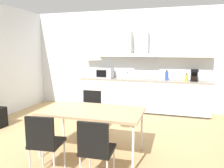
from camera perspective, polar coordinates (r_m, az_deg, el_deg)
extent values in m
cube|color=tan|center=(4.28, -6.35, -14.62)|extent=(7.99, 7.74, 0.02)
cube|color=silver|center=(6.44, 2.59, 6.33)|extent=(6.39, 0.10, 2.81)
cube|color=#333333|center=(6.19, 7.91, -6.83)|extent=(3.34, 0.54, 0.05)
cube|color=silver|center=(6.09, 8.00, -2.88)|extent=(3.48, 0.59, 0.82)
cube|color=gray|center=(6.01, 8.09, 1.09)|extent=(3.50, 0.61, 0.03)
cube|color=silver|center=(6.15, -6.27, -0.77)|extent=(0.01, 0.01, 0.14)
cube|color=silver|center=(5.98, -1.87, -1.00)|extent=(0.01, 0.01, 0.14)
cube|color=silver|center=(5.85, 2.77, -1.24)|extent=(0.01, 0.01, 0.14)
cube|color=silver|center=(5.75, 7.59, -1.48)|extent=(0.01, 0.01, 0.14)
cube|color=silver|center=(6.26, 8.53, 4.19)|extent=(3.48, 0.02, 0.58)
cube|color=silver|center=(6.32, -1.14, 10.33)|extent=(1.39, 0.34, 0.69)
cube|color=silver|center=(6.02, 18.53, 9.94)|extent=(1.39, 0.34, 0.69)
cube|color=#B7BABF|center=(6.06, 8.37, 7.49)|extent=(0.71, 0.40, 0.10)
cube|color=#B7BABF|center=(6.17, 8.59, 10.49)|extent=(0.20, 0.16, 0.64)
cube|color=#ADADB2|center=(6.25, -1.94, 2.90)|extent=(0.48, 0.34, 0.28)
cube|color=black|center=(6.10, -2.82, 2.74)|extent=(0.29, 0.01, 0.20)
cube|color=black|center=(5.96, 20.63, 0.78)|extent=(0.18, 0.18, 0.02)
cylinder|color=black|center=(5.95, 20.67, 1.43)|extent=(0.12, 0.12, 0.12)
cube|color=black|center=(6.01, 20.66, 2.18)|extent=(0.16, 0.08, 0.30)
cube|color=black|center=(5.93, 20.77, 3.26)|extent=(0.18, 0.16, 0.06)
cylinder|color=white|center=(6.04, 4.14, 2.08)|extent=(0.07, 0.07, 0.16)
cylinder|color=black|center=(6.03, 4.15, 2.97)|extent=(0.03, 0.03, 0.03)
cylinder|color=blue|center=(5.97, 14.10, 2.06)|extent=(0.08, 0.08, 0.22)
cylinder|color=black|center=(5.95, 14.14, 3.35)|extent=(0.03, 0.03, 0.05)
cylinder|color=yellow|center=(5.93, 18.83, 1.54)|extent=(0.08, 0.08, 0.16)
cylinder|color=black|center=(5.92, 18.88, 2.50)|extent=(0.03, 0.03, 0.04)
cube|color=tan|center=(3.56, -5.17, -7.03)|extent=(1.62, 0.89, 0.04)
cylinder|color=silver|center=(3.70, -18.52, -12.88)|extent=(0.04, 0.04, 0.70)
cylinder|color=silver|center=(3.14, 5.51, -16.47)|extent=(0.04, 0.04, 0.70)
cylinder|color=silver|center=(4.31, -12.58, -9.48)|extent=(0.04, 0.04, 0.70)
cylinder|color=silver|center=(3.84, 7.77, -11.65)|extent=(0.04, 0.04, 0.70)
cube|color=black|center=(4.43, -5.95, -7.47)|extent=(0.41, 0.41, 0.04)
cube|color=black|center=(4.54, -5.19, -4.19)|extent=(0.38, 0.05, 0.40)
cylinder|color=silver|center=(4.30, -4.56, -11.28)|extent=(0.02, 0.02, 0.43)
cylinder|color=silver|center=(4.42, -8.80, -10.79)|extent=(0.02, 0.02, 0.43)
cylinder|color=silver|center=(4.60, -3.13, -9.88)|extent=(0.02, 0.02, 0.43)
cylinder|color=silver|center=(4.71, -7.12, -9.48)|extent=(0.02, 0.02, 0.43)
cube|color=black|center=(3.19, -16.57, -14.51)|extent=(0.44, 0.44, 0.04)
cube|color=black|center=(2.96, -18.35, -11.87)|extent=(0.38, 0.08, 0.40)
cylinder|color=silver|center=(3.49, -17.69, -16.64)|extent=(0.02, 0.02, 0.43)
cylinder|color=silver|center=(3.36, -12.30, -17.49)|extent=(0.02, 0.02, 0.43)
cylinder|color=silver|center=(3.23, -20.65, -19.01)|extent=(0.02, 0.02, 0.43)
cylinder|color=silver|center=(3.08, -14.86, -20.13)|extent=(0.02, 0.02, 0.43)
cube|color=black|center=(2.88, -3.78, -16.76)|extent=(0.42, 0.42, 0.04)
cube|color=black|center=(2.63, -5.05, -14.07)|extent=(0.38, 0.06, 0.40)
cylinder|color=silver|center=(3.18, -5.84, -18.92)|extent=(0.02, 0.02, 0.43)
cylinder|color=silver|center=(3.09, 0.48, -19.72)|extent=(0.02, 0.02, 0.43)
cone|color=silver|center=(3.42, -5.40, 8.18)|extent=(0.32, 0.32, 0.22)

